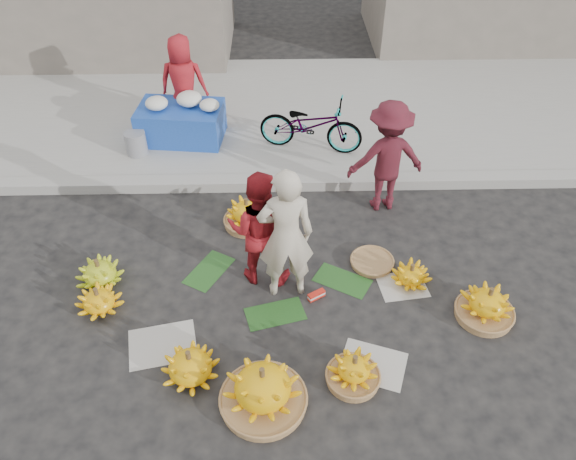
{
  "coord_description": "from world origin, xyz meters",
  "views": [
    {
      "loc": [
        -0.05,
        -4.34,
        4.8
      ],
      "look_at": [
        0.06,
        0.43,
        0.7
      ],
      "focal_mm": 35.0,
      "sensor_mm": 36.0,
      "label": 1
    }
  ],
  "objects_px": {
    "vendor_cream": "(286,236)",
    "flower_table": "(181,120)",
    "banana_bunch_0": "(98,300)",
    "bicycle": "(311,125)",
    "banana_bunch_4": "(487,305)"
  },
  "relations": [
    {
      "from": "banana_bunch_4",
      "to": "bicycle",
      "type": "bearing_deg",
      "value": 118.04
    },
    {
      "from": "banana_bunch_0",
      "to": "flower_table",
      "type": "relative_size",
      "value": 0.37
    },
    {
      "from": "banana_bunch_0",
      "to": "bicycle",
      "type": "xyz_separation_m",
      "value": [
        2.53,
        3.1,
        0.4
      ]
    },
    {
      "from": "vendor_cream",
      "to": "bicycle",
      "type": "xyz_separation_m",
      "value": [
        0.43,
        2.86,
        -0.31
      ]
    },
    {
      "from": "vendor_cream",
      "to": "flower_table",
      "type": "distance_m",
      "value": 3.6
    },
    {
      "from": "bicycle",
      "to": "flower_table",
      "type": "bearing_deg",
      "value": 93.21
    },
    {
      "from": "flower_table",
      "to": "banana_bunch_0",
      "type": "bearing_deg",
      "value": -92.39
    },
    {
      "from": "vendor_cream",
      "to": "banana_bunch_0",
      "type": "bearing_deg",
      "value": 1.63
    },
    {
      "from": "banana_bunch_0",
      "to": "flower_table",
      "type": "distance_m",
      "value": 3.51
    },
    {
      "from": "banana_bunch_0",
      "to": "bicycle",
      "type": "distance_m",
      "value": 4.02
    },
    {
      "from": "banana_bunch_0",
      "to": "bicycle",
      "type": "relative_size",
      "value": 0.32
    },
    {
      "from": "banana_bunch_0",
      "to": "banana_bunch_4",
      "type": "bearing_deg",
      "value": -2.77
    },
    {
      "from": "banana_bunch_0",
      "to": "banana_bunch_4",
      "type": "xyz_separation_m",
      "value": [
        4.29,
        -0.21,
        0.05
      ]
    },
    {
      "from": "banana_bunch_4",
      "to": "flower_table",
      "type": "xyz_separation_m",
      "value": [
        -3.75,
        3.67,
        0.24
      ]
    },
    {
      "from": "banana_bunch_0",
      "to": "vendor_cream",
      "type": "relative_size",
      "value": 0.29
    }
  ]
}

